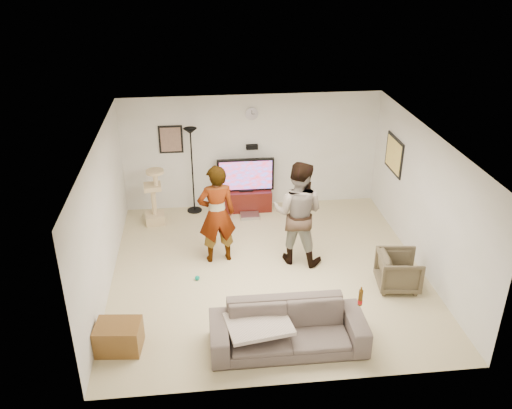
{
  "coord_description": "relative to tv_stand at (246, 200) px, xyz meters",
  "views": [
    {
      "loc": [
        -1.11,
        -8.07,
        5.35
      ],
      "look_at": [
        -0.19,
        0.2,
        1.24
      ],
      "focal_mm": 37.78,
      "sensor_mm": 36.0,
      "label": 1
    }
  ],
  "objects": [
    {
      "name": "person_left",
      "position": [
        -0.7,
        -2.01,
        0.71
      ],
      "size": [
        0.74,
        0.55,
        1.88
      ],
      "primitive_type": "imported",
      "rotation": [
        0.0,
        0.0,
        3.29
      ],
      "color": "#ABA8B6",
      "rests_on": "floor"
    },
    {
      "name": "wall_clock",
      "position": [
        0.16,
        0.22,
        1.87
      ],
      "size": [
        0.26,
        0.04,
        0.26
      ],
      "primitive_type": "cylinder",
      "rotation": [
        1.57,
        0.0,
        0.0
      ],
      "color": "white",
      "rests_on": "wall_back"
    },
    {
      "name": "picture_back",
      "position": [
        -1.54,
        0.23,
        1.37
      ],
      "size": [
        0.42,
        0.03,
        0.52
      ],
      "primitive_type": "cube",
      "color": "#75594D",
      "rests_on": "wall_back"
    },
    {
      "name": "armchair",
      "position": [
        2.29,
        -3.23,
        0.09
      ],
      "size": [
        0.78,
        0.76,
        0.64
      ],
      "primitive_type": "imported",
      "rotation": [
        0.0,
        0.0,
        1.44
      ],
      "color": "#4C4331",
      "rests_on": "floor"
    },
    {
      "name": "tv_screen",
      "position": [
        0.0,
        -0.04,
        0.59
      ],
      "size": [
        1.12,
        0.01,
        0.64
      ],
      "primitive_type": "cube",
      "color": "blue",
      "rests_on": "tv"
    },
    {
      "name": "cat_tree",
      "position": [
        -1.95,
        -0.41,
        0.37
      ],
      "size": [
        0.42,
        0.42,
        1.21
      ],
      "primitive_type": "cube",
      "rotation": [
        0.0,
        0.0,
        0.1
      ],
      "color": "tan",
      "rests_on": "floor"
    },
    {
      "name": "floor_lamp",
      "position": [
        -1.13,
        0.04,
        0.71
      ],
      "size": [
        0.32,
        0.32,
        1.88
      ],
      "primitive_type": "cylinder",
      "color": "black",
      "rests_on": "floor"
    },
    {
      "name": "tv_stand",
      "position": [
        0.0,
        0.0,
        0.0
      ],
      "size": [
        1.1,
        0.45,
        0.46
      ],
      "primitive_type": "cube",
      "color": "#3D0F0A",
      "rests_on": "floor"
    },
    {
      "name": "wall_right",
      "position": [
        2.91,
        -2.5,
        1.02
      ],
      "size": [
        0.04,
        5.5,
        2.5
      ],
      "primitive_type": "cube",
      "color": "white",
      "rests_on": "floor"
    },
    {
      "name": "tv",
      "position": [
        0.0,
        0.0,
        0.59
      ],
      "size": [
        1.22,
        0.08,
        0.72
      ],
      "primitive_type": "cube",
      "color": "black",
      "rests_on": "tv_stand"
    },
    {
      "name": "throw_blanket",
      "position": [
        -0.24,
        -4.51,
        0.21
      ],
      "size": [
        1.0,
        0.84,
        0.06
      ],
      "primitive_type": "cube",
      "rotation": [
        0.0,
        0.0,
        0.17
      ],
      "color": "beige",
      "rests_on": "sofa"
    },
    {
      "name": "wall_back",
      "position": [
        0.16,
        0.25,
        1.02
      ],
      "size": [
        5.5,
        0.04,
        2.5
      ],
      "primitive_type": "cube",
      "color": "white",
      "rests_on": "floor"
    },
    {
      "name": "ceiling",
      "position": [
        0.16,
        -2.5,
        2.28
      ],
      "size": [
        5.5,
        5.5,
        0.02
      ],
      "primitive_type": "cube",
      "color": "silver",
      "rests_on": "wall_back"
    },
    {
      "name": "side_table",
      "position": [
        -2.24,
        -4.29,
        -0.02
      ],
      "size": [
        0.69,
        0.54,
        0.43
      ],
      "primitive_type": "cube",
      "rotation": [
        0.0,
        0.0,
        -0.1
      ],
      "color": "brown",
      "rests_on": "floor"
    },
    {
      "name": "wall_speaker",
      "position": [
        0.16,
        0.19,
        1.15
      ],
      "size": [
        0.25,
        0.1,
        0.1
      ],
      "primitive_type": "cube",
      "color": "black",
      "rests_on": "wall_back"
    },
    {
      "name": "sofa",
      "position": [
        0.19,
        -4.51,
        0.1
      ],
      "size": [
        2.25,
        0.89,
        0.66
      ],
      "primitive_type": "imported",
      "rotation": [
        0.0,
        0.0,
        -0.01
      ],
      "color": "#544A45",
      "rests_on": "floor"
    },
    {
      "name": "picture_right",
      "position": [
        2.89,
        -0.9,
        1.27
      ],
      "size": [
        0.03,
        0.78,
        0.62
      ],
      "primitive_type": "cube",
      "color": "#F2C55E",
      "rests_on": "wall_right"
    },
    {
      "name": "person_right",
      "position": [
        0.73,
        -2.18,
        0.74
      ],
      "size": [
        1.16,
        1.06,
        1.94
      ],
      "primitive_type": "imported",
      "rotation": [
        0.0,
        0.0,
        2.72
      ],
      "color": "#345285",
      "rests_on": "floor"
    },
    {
      "name": "console_box",
      "position": [
        0.05,
        -0.4,
        -0.19
      ],
      "size": [
        0.4,
        0.3,
        0.07
      ],
      "primitive_type": "cube",
      "color": "#B3B1BF",
      "rests_on": "floor"
    },
    {
      "name": "floor",
      "position": [
        0.16,
        -2.5,
        -0.24
      ],
      "size": [
        5.5,
        5.5,
        0.02
      ],
      "primitive_type": "cube",
      "color": "#C9B77C",
      "rests_on": "ground"
    },
    {
      "name": "toy_ball",
      "position": [
        -1.1,
        -2.66,
        -0.19
      ],
      "size": [
        0.08,
        0.08,
        0.08
      ],
      "primitive_type": "sphere",
      "color": "#058772",
      "rests_on": "floor"
    },
    {
      "name": "beer_bottle",
      "position": [
        1.22,
        -4.51,
        0.55
      ],
      "size": [
        0.06,
        0.06,
        0.25
      ],
      "primitive_type": "cylinder",
      "color": "#53330B",
      "rests_on": "sofa"
    },
    {
      "name": "wall_left",
      "position": [
        -2.59,
        -2.5,
        1.02
      ],
      "size": [
        0.04,
        5.5,
        2.5
      ],
      "primitive_type": "cube",
      "color": "white",
      "rests_on": "floor"
    },
    {
      "name": "wall_front",
      "position": [
        0.16,
        -5.25,
        1.02
      ],
      "size": [
        5.5,
        0.04,
        2.5
      ],
      "primitive_type": "cube",
      "color": "white",
      "rests_on": "floor"
    }
  ]
}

